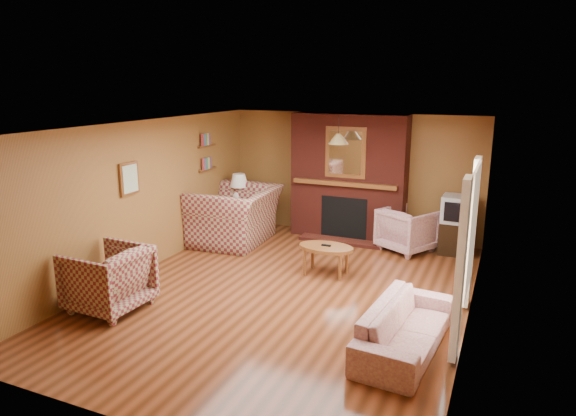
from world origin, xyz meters
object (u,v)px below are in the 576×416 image
at_px(plaid_loveseat, 236,215).
at_px(crt_tv, 457,209).
at_px(floral_sofa, 406,327).
at_px(floral_armchair, 407,230).
at_px(fireplace, 348,178).
at_px(plaid_armchair, 108,279).
at_px(table_lamp, 239,187).
at_px(tv_stand, 455,238).
at_px(side_table, 240,218).
at_px(coffee_table, 326,250).

height_order(plaid_loveseat, crt_tv, crt_tv).
xyz_separation_m(floral_sofa, floral_armchair, (-0.66, 3.54, 0.12)).
bearing_deg(floral_armchair, fireplace, 12.62).
relative_size(plaid_armchair, table_lamp, 1.56).
relative_size(fireplace, tv_stand, 4.15).
height_order(floral_sofa, table_lamp, table_lamp).
bearing_deg(fireplace, side_table, -165.71).
xyz_separation_m(fireplace, coffee_table, (0.29, -2.07, -0.77)).
height_order(coffee_table, crt_tv, crt_tv).
height_order(plaid_loveseat, side_table, plaid_loveseat).
height_order(plaid_armchair, side_table, plaid_armchair).
height_order(coffee_table, side_table, side_table).
bearing_deg(floral_sofa, fireplace, 31.11).
bearing_deg(coffee_table, floral_armchair, 60.96).
bearing_deg(floral_sofa, side_table, 55.04).
bearing_deg(tv_stand, coffee_table, -134.28).
height_order(table_lamp, tv_stand, table_lamp).
relative_size(plaid_armchair, side_table, 1.60).
bearing_deg(coffee_table, plaid_loveseat, 156.59).
bearing_deg(floral_sofa, floral_armchair, 15.80).
height_order(fireplace, crt_tv, fireplace).
bearing_deg(tv_stand, side_table, -176.47).
height_order(floral_sofa, tv_stand, tv_stand).
relative_size(plaid_loveseat, floral_armchair, 1.87).
bearing_deg(crt_tv, tv_stand, 90.00).
height_order(plaid_loveseat, floral_sofa, plaid_loveseat).
distance_m(coffee_table, table_lamp, 2.89).
bearing_deg(plaid_loveseat, crt_tv, 100.00).
xyz_separation_m(plaid_armchair, side_table, (-0.15, 3.90, -0.14)).
bearing_deg(plaid_loveseat, side_table, -161.53).
height_order(floral_armchair, crt_tv, crt_tv).
bearing_deg(coffee_table, side_table, 147.24).
relative_size(floral_sofa, coffee_table, 2.10).
relative_size(table_lamp, tv_stand, 1.05).
distance_m(plaid_loveseat, table_lamp, 0.78).
xyz_separation_m(side_table, crt_tv, (4.15, 0.34, 0.52)).
bearing_deg(table_lamp, plaid_loveseat, -67.76).
xyz_separation_m(coffee_table, tv_stand, (1.76, 1.89, -0.12)).
relative_size(coffee_table, table_lamp, 1.44).
bearing_deg(plaid_loveseat, table_lamp, -161.53).
distance_m(floral_sofa, crt_tv, 3.76).
height_order(fireplace, plaid_loveseat, fireplace).
bearing_deg(coffee_table, floral_sofa, -48.71).
xyz_separation_m(floral_sofa, coffee_table, (-1.61, 1.83, 0.14)).
bearing_deg(tv_stand, crt_tv, -91.29).
distance_m(table_lamp, tv_stand, 4.21).
relative_size(fireplace, coffee_table, 2.74).
bearing_deg(fireplace, floral_sofa, -64.06).
height_order(floral_armchair, table_lamp, table_lamp).
distance_m(fireplace, side_table, 2.34).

